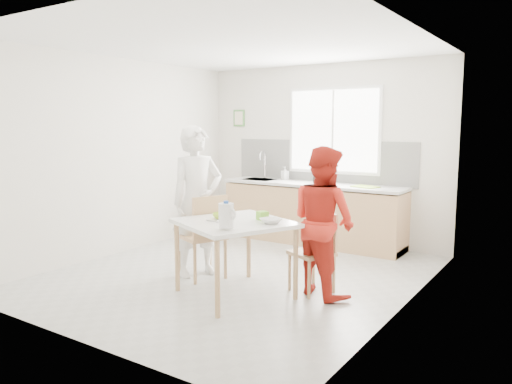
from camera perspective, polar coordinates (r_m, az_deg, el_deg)
ground at (r=6.09m, az=-2.18°, el=-9.39°), size 4.50×4.50×0.00m
room_shell at (r=5.82m, az=-2.26°, el=6.28°), size 4.50×4.50×4.50m
window at (r=7.65m, az=8.84°, el=6.94°), size 1.50×0.06×1.30m
backsplash at (r=7.77m, az=7.47°, el=3.47°), size 3.00×0.02×0.65m
picture_frame at (r=8.54m, az=-1.95°, el=8.43°), size 0.22×0.03×0.28m
kitchen_counter at (r=7.62m, az=6.38°, el=-2.72°), size 2.84×0.64×1.37m
dining_table at (r=5.20m, az=-2.45°, el=-4.23°), size 1.36×1.36×0.80m
chair_left at (r=5.82m, az=-5.82°, el=-4.67°), size 0.60×0.60×0.99m
chair_far at (r=5.44m, az=6.93°, el=-6.39°), size 0.52×0.52×0.85m
person_white at (r=5.93m, az=-6.73°, el=-1.07°), size 0.65×0.77×1.78m
person_red at (r=5.27m, az=7.70°, el=-3.33°), size 0.94×0.85×1.57m
bowl_green at (r=5.33m, az=-4.01°, el=-2.74°), size 0.24×0.24×0.06m
bowl_white at (r=5.07m, az=1.70°, el=-3.31°), size 0.27×0.27×0.05m
milk_jug at (r=4.75m, az=-3.39°, el=-2.67°), size 0.20×0.15×0.26m
green_box at (r=5.24m, az=0.74°, el=-2.72°), size 0.13×0.13×0.09m
spoon at (r=5.15m, az=-5.03°, el=-3.33°), size 0.16×0.02×0.01m
cutting_board at (r=7.16m, az=12.38°, el=0.60°), size 0.41×0.34×0.01m
wine_bottle_a at (r=7.51m, az=7.25°, el=2.22°), size 0.07×0.07×0.32m
wine_bottle_b at (r=7.57m, az=6.82°, el=2.19°), size 0.07×0.07×0.30m
jar_amber at (r=7.61m, az=7.98°, el=1.67°), size 0.06×0.06×0.16m
soap_bottle at (r=7.96m, az=3.33°, el=2.17°), size 0.12×0.13×0.21m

